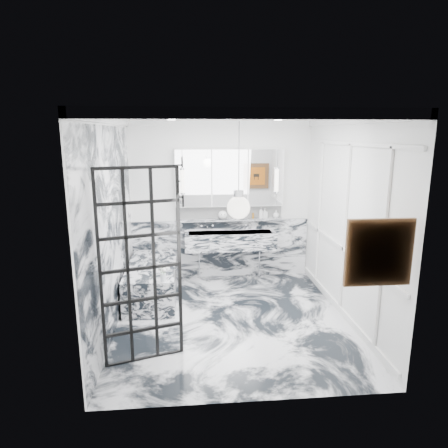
{
  "coord_description": "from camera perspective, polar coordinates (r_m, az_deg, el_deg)",
  "views": [
    {
      "loc": [
        -0.58,
        -5.21,
        2.59
      ],
      "look_at": [
        -0.06,
        0.5,
        1.28
      ],
      "focal_mm": 32.0,
      "sensor_mm": 36.0,
      "label": 1
    }
  ],
  "objects": [
    {
      "name": "ledge",
      "position": [
        7.13,
        0.78,
        0.6
      ],
      "size": [
        1.9,
        0.14,
        0.04
      ],
      "primitive_type": "cube",
      "color": "silver",
      "rests_on": "wall_back"
    },
    {
      "name": "sconce_left",
      "position": [
        6.89,
        -5.97,
        6.09
      ],
      "size": [
        0.07,
        0.07,
        0.4
      ],
      "primitive_type": "cylinder",
      "color": "white",
      "rests_on": "mirror_cabinet"
    },
    {
      "name": "subway_tile",
      "position": [
        7.16,
        0.73,
        1.76
      ],
      "size": [
        1.9,
        0.03,
        0.23
      ],
      "primitive_type": "cube",
      "color": "white",
      "rests_on": "wall_back"
    },
    {
      "name": "pendant_light",
      "position": [
        3.97,
        2.09,
        2.36
      ],
      "size": [
        0.23,
        0.23,
        0.23
      ],
      "primitive_type": "sphere",
      "color": "white",
      "rests_on": "ceiling"
    },
    {
      "name": "ceiling",
      "position": [
        5.24,
        1.18,
        15.2
      ],
      "size": [
        3.6,
        3.6,
        0.0
      ],
      "primitive_type": "plane",
      "rotation": [
        3.14,
        0.0,
        0.0
      ],
      "color": "white",
      "rests_on": "wall_back"
    },
    {
      "name": "wall_back",
      "position": [
        7.13,
        -0.48,
        3.31
      ],
      "size": [
        3.6,
        0.0,
        3.6
      ],
      "primitive_type": "plane",
      "rotation": [
        1.57,
        0.0,
        0.0
      ],
      "color": "white",
      "rests_on": "floor"
    },
    {
      "name": "crittall_door",
      "position": [
        4.56,
        -11.77,
        -6.22
      ],
      "size": [
        0.86,
        0.29,
        2.24
      ],
      "primitive_type": null,
      "rotation": [
        0.0,
        0.0,
        0.29
      ],
      "color": "black",
      "rests_on": "floor"
    },
    {
      "name": "sconce_right",
      "position": [
        7.06,
        7.55,
        6.21
      ],
      "size": [
        0.07,
        0.07,
        0.4
      ],
      "primitive_type": "cylinder",
      "color": "white",
      "rests_on": "mirror_cabinet"
    },
    {
      "name": "soap_bottle_c",
      "position": [
        7.24,
        7.45,
        1.41
      ],
      "size": [
        0.14,
        0.14,
        0.14
      ],
      "primitive_type": "imported",
      "rotation": [
        0.0,
        0.0,
        0.3
      ],
      "color": "silver",
      "rests_on": "ledge"
    },
    {
      "name": "marble_clad_back",
      "position": [
        7.3,
        -0.45,
        -3.51
      ],
      "size": [
        3.18,
        0.05,
        1.05
      ],
      "primitive_type": "cube",
      "color": "silver",
      "rests_on": "floor"
    },
    {
      "name": "amber_bottle",
      "position": [
        7.16,
        4.17,
        1.2
      ],
      "size": [
        0.04,
        0.04,
        0.1
      ],
      "primitive_type": "cylinder",
      "color": "#8C5919",
      "rests_on": "ledge"
    },
    {
      "name": "wall_left",
      "position": [
        5.44,
        -15.89,
        -0.23
      ],
      "size": [
        0.0,
        3.6,
        3.6
      ],
      "primitive_type": "plane",
      "rotation": [
        1.57,
        0.0,
        1.57
      ],
      "color": "white",
      "rests_on": "floor"
    },
    {
      "name": "wall_right",
      "position": [
        5.77,
        17.11,
        0.43
      ],
      "size": [
        0.0,
        3.6,
        3.6
      ],
      "primitive_type": "plane",
      "rotation": [
        1.57,
        0.0,
        -1.57
      ],
      "color": "white",
      "rests_on": "floor"
    },
    {
      "name": "artwork",
      "position": [
        4.03,
        21.28,
        -3.82
      ],
      "size": [
        0.55,
        0.05,
        0.55
      ],
      "primitive_type": "cube",
      "color": "orange",
      "rests_on": "wall_front"
    },
    {
      "name": "flower_vase",
      "position": [
        5.7,
        -8.67,
        -7.56
      ],
      "size": [
        0.08,
        0.08,
        0.12
      ],
      "primitive_type": "cylinder",
      "color": "silver",
      "rests_on": "bathtub"
    },
    {
      "name": "floor",
      "position": [
        5.84,
        1.05,
        -13.4
      ],
      "size": [
        3.6,
        3.6,
        0.0
      ],
      "primitive_type": "plane",
      "color": "silver",
      "rests_on": "ground"
    },
    {
      "name": "soap_bottle_b",
      "position": [
        7.19,
        5.82,
        1.53
      ],
      "size": [
        0.1,
        0.1,
        0.18
      ],
      "primitive_type": "imported",
      "rotation": [
        0.0,
        0.0,
        0.36
      ],
      "color": "#4C4C51",
      "rests_on": "ledge"
    },
    {
      "name": "marble_clad_left",
      "position": [
        5.45,
        -15.7,
        -0.85
      ],
      "size": [
        0.02,
        3.56,
        2.68
      ],
      "primitive_type": "cube",
      "color": "silver",
      "rests_on": "floor"
    },
    {
      "name": "mirror_cabinet",
      "position": [
        7.01,
        0.79,
        6.61
      ],
      "size": [
        1.9,
        0.16,
        1.0
      ],
      "primitive_type": "cube",
      "color": "white",
      "rests_on": "wall_back"
    },
    {
      "name": "bathtub",
      "position": [
        6.55,
        -10.18,
        -7.99
      ],
      "size": [
        0.75,
        1.65,
        0.55
      ],
      "primitive_type": "cube",
      "color": "silver",
      "rests_on": "floor"
    },
    {
      "name": "soap_bottle_a",
      "position": [
        7.18,
        5.31,
        1.6
      ],
      "size": [
        0.09,
        0.09,
        0.2
      ],
      "primitive_type": "imported",
      "rotation": [
        0.0,
        0.0,
        0.25
      ],
      "color": "#8C5919",
      "rests_on": "ledge"
    },
    {
      "name": "wall_front",
      "position": [
        3.66,
        4.24,
        -6.13
      ],
      "size": [
        3.6,
        0.0,
        3.6
      ],
      "primitive_type": "plane",
      "rotation": [
        -1.57,
        0.0,
        0.0
      ],
      "color": "white",
      "rests_on": "floor"
    },
    {
      "name": "face_pot",
      "position": [
        7.09,
        -0.21,
        1.32
      ],
      "size": [
        0.16,
        0.16,
        0.16
      ],
      "primitive_type": "sphere",
      "color": "white",
      "rests_on": "ledge"
    },
    {
      "name": "trough_sink",
      "position": [
        7.05,
        0.91,
        -2.38
      ],
      "size": [
        1.6,
        0.45,
        0.3
      ],
      "primitive_type": "cube",
      "color": "silver",
      "rests_on": "wall_back"
    },
    {
      "name": "panel_molding",
      "position": [
        5.78,
        16.86,
        -0.54
      ],
      "size": [
        0.03,
        3.4,
        2.3
      ],
      "primitive_type": "cube",
      "color": "white",
      "rests_on": "floor"
    }
  ]
}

